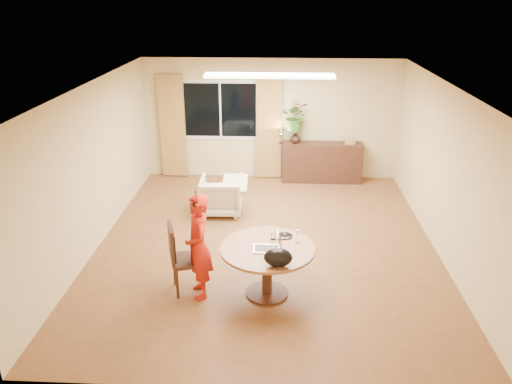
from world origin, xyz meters
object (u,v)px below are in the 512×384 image
dining_table (267,257)px  sideboard (322,162)px  child (199,246)px  dining_chair (188,258)px  armchair (221,195)px

dining_table → sideboard: size_ratio=0.75×
dining_table → child: size_ratio=0.86×
dining_chair → dining_table: bearing=-20.1°
dining_chair → child: size_ratio=0.68×
dining_table → dining_chair: size_ratio=1.27×
dining_chair → child: (0.17, -0.10, 0.24)m
armchair → sideboard: 2.68m
dining_chair → sideboard: bearing=46.6°
child → sideboard: 4.93m
child → armchair: child is taller
dining_table → armchair: 2.84m
child → sideboard: (1.97, 4.51, -0.31)m
armchair → dining_chair: bearing=85.1°
child → armchair: 2.75m
dining_chair → child: 0.31m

